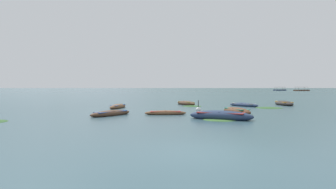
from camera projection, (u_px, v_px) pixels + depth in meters
ground_plane at (180, 88)px, 1506.84m from camera, size 6000.00×6000.00×0.00m
mountain_1 at (53, 70)px, 2116.45m from camera, size 703.88×703.88×272.41m
mountain_2 at (160, 72)px, 2332.88m from camera, size 729.17×729.17×255.65m
mountain_3 at (255, 52)px, 2280.68m from camera, size 2273.77×2273.77×588.65m
rowboat_0 at (111, 113)px, 20.00m from camera, size 2.82×3.59×0.48m
rowboat_1 at (244, 105)px, 29.88m from camera, size 3.04×3.58×0.47m
rowboat_2 at (118, 107)px, 27.10m from camera, size 1.40×3.57×0.50m
rowboat_3 at (186, 103)px, 32.37m from camera, size 2.69×3.89×0.58m
rowboat_5 at (221, 116)px, 17.64m from camera, size 4.26×2.75×0.69m
rowboat_6 at (237, 111)px, 21.52m from camera, size 2.22×3.51×0.59m
rowboat_7 at (284, 103)px, 31.94m from camera, size 1.46×4.22×0.62m
rowboat_8 at (165, 113)px, 20.69m from camera, size 3.17×1.13×0.39m
ferry_0 at (302, 90)px, 163.12m from camera, size 9.37×6.29×2.54m
ferry_1 at (280, 90)px, 180.35m from camera, size 8.23×5.18×2.54m
mooring_buoy at (198, 110)px, 23.88m from camera, size 0.45×0.45×1.05m
weed_patch_3 at (269, 108)px, 27.36m from camera, size 3.60×3.55×0.14m
weed_patch_4 at (192, 106)px, 29.87m from camera, size 2.31×2.33×0.14m
weed_patch_5 at (220, 120)px, 17.45m from camera, size 2.98×3.00×0.14m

